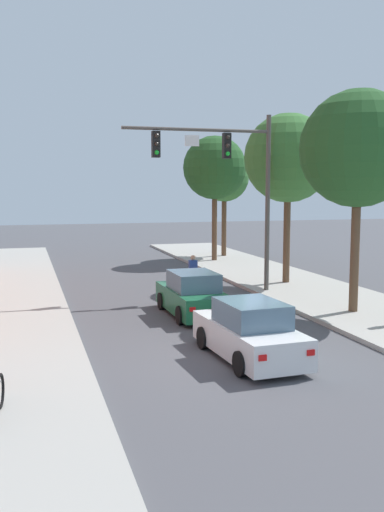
{
  "coord_description": "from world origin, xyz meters",
  "views": [
    {
      "loc": [
        -5.52,
        -14.33,
        4.59
      ],
      "look_at": [
        0.62,
        6.67,
        2.0
      ],
      "focal_mm": 40.54,
      "sensor_mm": 36.0,
      "label": 1
    }
  ],
  "objects_px": {
    "traffic_signal_mast": "(229,170)",
    "car_lead_green": "(193,296)",
    "street_tree_farthest": "(224,177)",
    "car_following_white": "(249,333)",
    "pedestrian_crossing_road": "(193,271)",
    "street_tree_nearest": "(358,149)",
    "street_tree_third": "(215,168)",
    "street_tree_second": "(288,158)"
  },
  "relations": [
    {
      "from": "traffic_signal_mast",
      "to": "street_tree_second",
      "type": "bearing_deg",
      "value": 25.58
    },
    {
      "from": "traffic_signal_mast",
      "to": "street_tree_third",
      "type": "distance_m",
      "value": 11.03
    },
    {
      "from": "traffic_signal_mast",
      "to": "car_following_white",
      "type": "bearing_deg",
      "value": -106.27
    },
    {
      "from": "street_tree_second",
      "to": "street_tree_third",
      "type": "bearing_deg",
      "value": 93.77
    },
    {
      "from": "street_tree_nearest",
      "to": "car_following_white",
      "type": "bearing_deg",
      "value": -144.85
    },
    {
      "from": "car_lead_green",
      "to": "car_following_white",
      "type": "bearing_deg",
      "value": -90.43
    },
    {
      "from": "pedestrian_crossing_road",
      "to": "street_tree_second",
      "type": "relative_size",
      "value": 0.21
    },
    {
      "from": "street_tree_nearest",
      "to": "street_tree_farthest",
      "type": "bearing_deg",
      "value": 85.94
    },
    {
      "from": "pedestrian_crossing_road",
      "to": "street_tree_second",
      "type": "xyz_separation_m",
      "value": [
        4.73,
        0.46,
        5.02
      ]
    },
    {
      "from": "street_tree_farthest",
      "to": "car_following_white",
      "type": "bearing_deg",
      "value": -107.7
    },
    {
      "from": "traffic_signal_mast",
      "to": "pedestrian_crossing_road",
      "type": "relative_size",
      "value": 4.57
    },
    {
      "from": "car_lead_green",
      "to": "traffic_signal_mast",
      "type": "bearing_deg",
      "value": 52.41
    },
    {
      "from": "pedestrian_crossing_road",
      "to": "street_tree_nearest",
      "type": "distance_m",
      "value": 9.0
    },
    {
      "from": "car_lead_green",
      "to": "street_tree_nearest",
      "type": "xyz_separation_m",
      "value": [
        5.59,
        -1.61,
        5.21
      ]
    },
    {
      "from": "car_following_white",
      "to": "traffic_signal_mast",
      "type": "bearing_deg",
      "value": 73.73
    },
    {
      "from": "car_lead_green",
      "to": "street_tree_nearest",
      "type": "bearing_deg",
      "value": -16.06
    },
    {
      "from": "street_tree_third",
      "to": "street_tree_farthest",
      "type": "bearing_deg",
      "value": 56.71
    },
    {
      "from": "car_lead_green",
      "to": "pedestrian_crossing_road",
      "type": "relative_size",
      "value": 2.6
    },
    {
      "from": "car_following_white",
      "to": "street_tree_nearest",
      "type": "relative_size",
      "value": 0.55
    },
    {
      "from": "street_tree_nearest",
      "to": "car_lead_green",
      "type": "bearing_deg",
      "value": 163.94
    },
    {
      "from": "traffic_signal_mast",
      "to": "street_tree_farthest",
      "type": "height_order",
      "value": "traffic_signal_mast"
    },
    {
      "from": "pedestrian_crossing_road",
      "to": "street_tree_farthest",
      "type": "bearing_deg",
      "value": 64.4
    },
    {
      "from": "traffic_signal_mast",
      "to": "car_following_white",
      "type": "relative_size",
      "value": 1.74
    },
    {
      "from": "traffic_signal_mast",
      "to": "street_tree_third",
      "type": "bearing_deg",
      "value": 74.53
    },
    {
      "from": "street_tree_farthest",
      "to": "street_tree_third",
      "type": "bearing_deg",
      "value": -123.29
    },
    {
      "from": "car_following_white",
      "to": "street_tree_farthest",
      "type": "bearing_deg",
      "value": 72.3
    },
    {
      "from": "pedestrian_crossing_road",
      "to": "street_tree_nearest",
      "type": "xyz_separation_m",
      "value": [
        4.23,
        -6.15,
        5.02
      ]
    },
    {
      "from": "traffic_signal_mast",
      "to": "street_tree_nearest",
      "type": "bearing_deg",
      "value": -58.33
    },
    {
      "from": "street_tree_second",
      "to": "street_tree_third",
      "type": "height_order",
      "value": "street_tree_second"
    },
    {
      "from": "traffic_signal_mast",
      "to": "car_lead_green",
      "type": "bearing_deg",
      "value": -127.59
    },
    {
      "from": "traffic_signal_mast",
      "to": "street_tree_farthest",
      "type": "relative_size",
      "value": 1.11
    },
    {
      "from": "street_tree_second",
      "to": "street_tree_third",
      "type": "distance_m",
      "value": 8.95
    },
    {
      "from": "car_following_white",
      "to": "street_tree_third",
      "type": "relative_size",
      "value": 0.57
    },
    {
      "from": "car_following_white",
      "to": "street_tree_second",
      "type": "xyz_separation_m",
      "value": [
        6.12,
        10.58,
        5.21
      ]
    },
    {
      "from": "street_tree_third",
      "to": "pedestrian_crossing_road",
      "type": "bearing_deg",
      "value": -113.77
    },
    {
      "from": "traffic_signal_mast",
      "to": "street_tree_farthest",
      "type": "distance_m",
      "value": 13.38
    },
    {
      "from": "car_following_white",
      "to": "street_tree_nearest",
      "type": "height_order",
      "value": "street_tree_nearest"
    },
    {
      "from": "car_following_white",
      "to": "street_tree_farthest",
      "type": "relative_size",
      "value": 0.64
    },
    {
      "from": "car_lead_green",
      "to": "street_tree_third",
      "type": "height_order",
      "value": "street_tree_third"
    },
    {
      "from": "pedestrian_crossing_road",
      "to": "street_tree_third",
      "type": "xyz_separation_m",
      "value": [
        4.14,
        9.39,
        4.86
      ]
    },
    {
      "from": "street_tree_third",
      "to": "traffic_signal_mast",
      "type": "bearing_deg",
      "value": -105.47
    },
    {
      "from": "pedestrian_crossing_road",
      "to": "street_tree_farthest",
      "type": "height_order",
      "value": "street_tree_farthest"
    }
  ]
}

